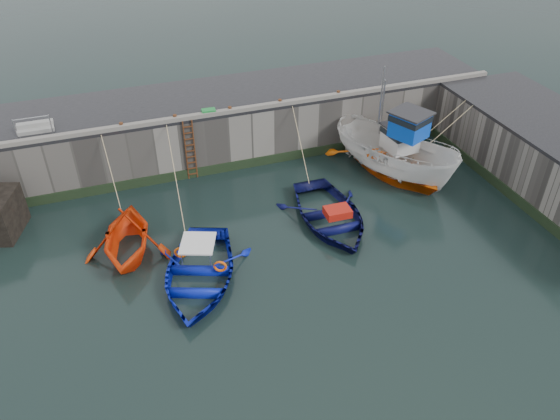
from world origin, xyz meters
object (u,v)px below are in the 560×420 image
object	(u,v)px
ladder	(190,150)
boat_near_white	(130,253)
bollard_b	(175,117)
boat_far_white	(395,155)
bollard_c	(230,109)
bollard_a	(121,125)
boat_near_navy	(329,221)
boat_far_orange	(391,156)
bollard_d	(280,102)
boat_near_blue	(199,280)
fish_crate	(209,112)
bollard_e	(338,93)

from	to	relation	value
ladder	boat_near_white	xyz separation A→B (m)	(-3.77, -4.93, -1.59)
boat_near_white	bollard_b	distance (m)	7.02
boat_far_white	bollard_c	distance (m)	8.53
bollard_a	bollard_c	world-z (taller)	same
boat_near_navy	boat_far_orange	bearing A→B (deg)	36.96
boat_near_navy	bollard_d	world-z (taller)	bollard_d
bollard_c	bollard_d	bearing A→B (deg)	0.00
ladder	bollard_d	size ratio (longest dim) A/B	11.43
boat_near_white	bollard_a	world-z (taller)	bollard_a
bollard_d	boat_near_blue	bearing A→B (deg)	-128.07
bollard_a	bollard_b	size ratio (longest dim) A/B	1.00
boat_near_white	boat_near_blue	world-z (taller)	boat_near_white
boat_near_white	fish_crate	world-z (taller)	fish_crate
boat_far_white	bollard_b	bearing A→B (deg)	136.97
boat_near_white	boat_far_orange	xyz separation A→B (m)	(13.84, 2.81, 0.51)
fish_crate	bollard_c	xyz separation A→B (m)	(1.05, -0.05, 0.00)
boat_near_white	bollard_a	bearing A→B (deg)	93.60
bollard_b	boat_near_white	bearing A→B (deg)	-121.82
boat_far_orange	bollard_d	bearing A→B (deg)	149.59
boat_far_white	bollard_b	size ratio (longest dim) A/B	27.29
fish_crate	bollard_b	world-z (taller)	bollard_b
boat_near_navy	bollard_b	distance (m)	8.82
ladder	fish_crate	bearing A→B (deg)	18.55
bollard_d	boat_near_white	bearing A→B (deg)	-148.44
bollard_d	bollard_e	distance (m)	3.20
bollard_c	bollard_d	size ratio (longest dim) A/B	1.00
bollard_b	bollard_c	size ratio (longest dim) A/B	1.00
fish_crate	boat_near_blue	bearing A→B (deg)	-104.15
boat_far_white	bollard_e	bearing A→B (deg)	92.09
ladder	bollard_c	bearing A→B (deg)	8.67
bollard_a	bollard_c	bearing A→B (deg)	0.00
boat_near_blue	bollard_b	world-z (taller)	bollard_b
boat_near_blue	boat_far_orange	xyz separation A→B (m)	(11.45, 5.42, 0.51)
ladder	boat_near_navy	bearing A→B (deg)	-48.17
boat_near_navy	bollard_a	distance (m)	10.58
bollard_a	bollard_e	distance (m)	11.00
bollard_a	bollard_b	distance (m)	2.50
ladder	boat_near_blue	distance (m)	7.82
boat_near_blue	bollard_d	world-z (taller)	bollard_d
boat_near_blue	boat_far_orange	size ratio (longest dim) A/B	0.70
boat_near_blue	bollard_e	xyz separation A→B (m)	(9.37, 7.87, 3.30)
boat_near_white	bollard_d	distance (m)	10.58
ladder	boat_far_white	world-z (taller)	boat_far_white
bollard_d	bollard_b	bearing A→B (deg)	180.00
ladder	bollard_a	size ratio (longest dim) A/B	11.43
boat_near_blue	bollard_a	world-z (taller)	bollard_a
fish_crate	boat_far_orange	bearing A→B (deg)	-12.21
bollard_b	bollard_e	bearing A→B (deg)	0.00
ladder	fish_crate	xyz separation A→B (m)	(1.15, 0.39, 1.71)
boat_near_blue	bollard_c	world-z (taller)	bollard_c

